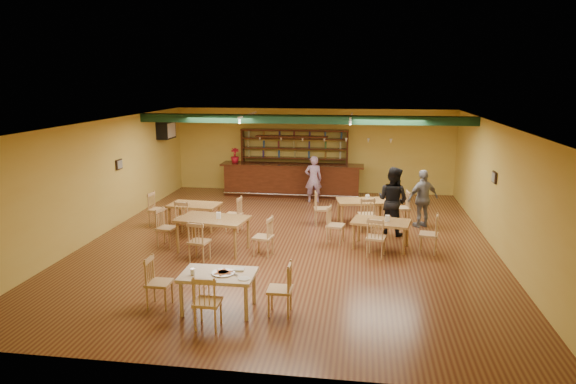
% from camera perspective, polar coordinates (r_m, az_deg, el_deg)
% --- Properties ---
extents(floor, '(12.00, 12.00, 0.00)m').
position_cam_1_polar(floor, '(13.17, 0.18, -5.47)').
color(floor, '#552918').
rests_on(floor, ground).
extents(ceiling_beam, '(10.00, 0.30, 0.25)m').
position_cam_1_polar(ceiling_beam, '(15.35, 1.67, 8.04)').
color(ceiling_beam, black).
rests_on(ceiling_beam, ceiling).
extents(track_rail_left, '(0.05, 2.50, 0.05)m').
position_cam_1_polar(track_rail_left, '(16.23, -4.48, 8.50)').
color(track_rail_left, silver).
rests_on(track_rail_left, ceiling).
extents(track_rail_right, '(0.05, 2.50, 0.05)m').
position_cam_1_polar(track_rail_right, '(15.84, 7.01, 8.35)').
color(track_rail_right, silver).
rests_on(track_rail_right, ceiling).
extents(ac_unit, '(0.34, 0.70, 0.48)m').
position_cam_1_polar(ac_unit, '(17.93, -13.34, 6.69)').
color(ac_unit, silver).
rests_on(ac_unit, wall_left).
extents(picture_left, '(0.04, 0.34, 0.28)m').
position_cam_1_polar(picture_left, '(15.18, -18.20, 2.92)').
color(picture_left, black).
rests_on(picture_left, wall_left).
extents(picture_right, '(0.04, 0.34, 0.28)m').
position_cam_1_polar(picture_right, '(13.50, 21.89, 1.52)').
color(picture_right, black).
rests_on(picture_right, wall_right).
extents(bar_counter, '(4.97, 0.85, 1.13)m').
position_cam_1_polar(bar_counter, '(18.06, 0.43, 1.34)').
color(bar_counter, '#35160A').
rests_on(bar_counter, ground).
extents(back_bar_hutch, '(3.84, 0.40, 2.28)m').
position_cam_1_polar(back_bar_hutch, '(18.57, 0.70, 3.45)').
color(back_bar_hutch, '#35160A').
rests_on(back_bar_hutch, ground).
extents(poinsettia, '(0.37, 0.37, 0.52)m').
position_cam_1_polar(poinsettia, '(18.30, -5.90, 4.04)').
color(poinsettia, '#B01020').
rests_on(poinsettia, bar_counter).
extents(dining_table_a, '(1.44, 0.94, 0.68)m').
position_cam_1_polar(dining_table_a, '(14.46, -10.26, -2.62)').
color(dining_table_a, brown).
rests_on(dining_table_a, ground).
extents(dining_table_b, '(1.51, 1.07, 0.69)m').
position_cam_1_polar(dining_table_b, '(14.77, 8.16, -2.20)').
color(dining_table_b, brown).
rests_on(dining_table_b, ground).
extents(dining_table_c, '(1.76, 1.22, 0.81)m').
position_cam_1_polar(dining_table_c, '(12.49, -8.26, -4.65)').
color(dining_table_c, brown).
rests_on(dining_table_c, ground).
extents(dining_table_d, '(1.49, 1.06, 0.68)m').
position_cam_1_polar(dining_table_d, '(12.79, 10.20, -4.61)').
color(dining_table_d, brown).
rests_on(dining_table_d, ground).
extents(near_table, '(1.31, 0.85, 0.70)m').
position_cam_1_polar(near_table, '(9.41, -7.68, -10.87)').
color(near_table, '#CAB287').
rests_on(near_table, ground).
extents(pizza_tray, '(0.51, 0.51, 0.01)m').
position_cam_1_polar(pizza_tray, '(9.25, -7.18, -8.89)').
color(pizza_tray, silver).
rests_on(pizza_tray, near_table).
extents(parmesan_shaker, '(0.07, 0.07, 0.11)m').
position_cam_1_polar(parmesan_shaker, '(9.25, -10.52, -8.69)').
color(parmesan_shaker, '#EAE5C6').
rests_on(parmesan_shaker, near_table).
extents(napkin_stack, '(0.21, 0.17, 0.03)m').
position_cam_1_polar(napkin_stack, '(9.36, -5.49, -8.54)').
color(napkin_stack, white).
rests_on(napkin_stack, near_table).
extents(pizza_server, '(0.29, 0.29, 0.00)m').
position_cam_1_polar(pizza_server, '(9.25, -6.27, -8.80)').
color(pizza_server, silver).
rests_on(pizza_server, pizza_tray).
extents(side_plate, '(0.22, 0.22, 0.01)m').
position_cam_1_polar(side_plate, '(8.99, -4.89, -9.51)').
color(side_plate, white).
rests_on(side_plate, near_table).
extents(patron_bar, '(0.63, 0.48, 1.56)m').
position_cam_1_polar(patron_bar, '(17.12, 2.83, 1.43)').
color(patron_bar, '#86489C').
rests_on(patron_bar, ground).
extents(patron_right_a, '(1.11, 1.06, 1.80)m').
position_cam_1_polar(patron_right_a, '(13.88, 11.52, -0.93)').
color(patron_right_a, black).
rests_on(patron_right_a, ground).
extents(patron_right_b, '(1.02, 0.81, 1.61)m').
position_cam_1_polar(patron_right_b, '(14.70, 14.71, -0.71)').
color(patron_right_b, gray).
rests_on(patron_right_b, ground).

